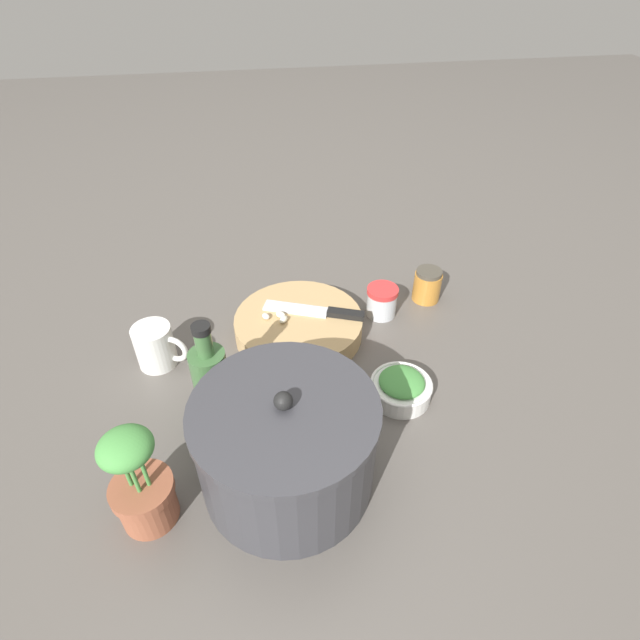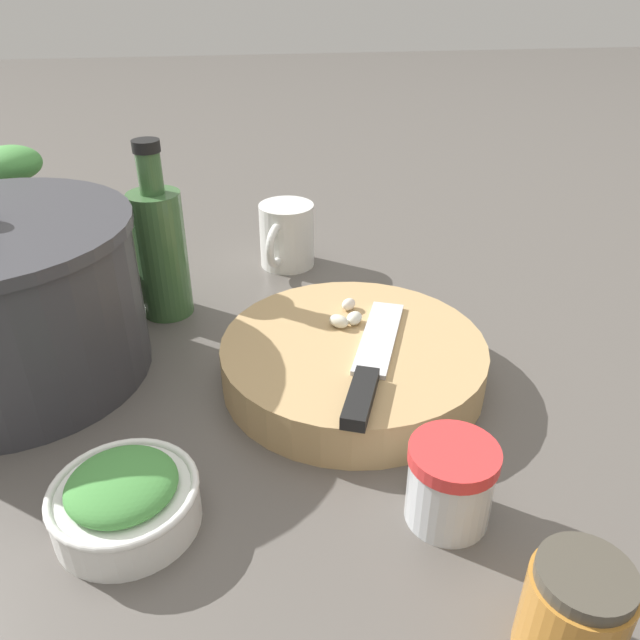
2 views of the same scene
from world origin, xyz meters
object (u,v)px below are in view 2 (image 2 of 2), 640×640
chef_knife (371,364)px  coffee_mug (286,236)px  stock_pot (3,302)px  oil_bottle (161,249)px  herb_bowl (125,499)px  cutting_board (353,361)px  potted_herb (27,231)px  spice_jar (450,483)px  honey_jar (574,614)px  garlic_cloves (347,316)px

chef_knife → coffee_mug: size_ratio=2.00×
stock_pot → coffee_mug: bearing=-53.7°
coffee_mug → oil_bottle: size_ratio=0.50×
herb_bowl → cutting_board: bearing=-52.1°
stock_pot → potted_herb: bearing=8.3°
spice_jar → cutting_board: bearing=11.6°
coffee_mug → potted_herb: 0.34m
honey_jar → cutting_board: bearing=14.1°
herb_bowl → stock_pot: (0.23, 0.14, 0.06)m
spice_jar → chef_knife: bearing=12.3°
stock_pot → cutting_board: bearing=-100.4°
cutting_board → garlic_cloves: 0.05m
cutting_board → herb_bowl: 0.27m
chef_knife → stock_pot: stock_pot is taller
cutting_board → spice_jar: size_ratio=3.88×
honey_jar → potted_herb: potted_herb is taller
herb_bowl → coffee_mug: coffee_mug is taller
garlic_cloves → stock_pot: size_ratio=0.21×
chef_knife → herb_bowl: size_ratio=1.83×
potted_herb → stock_pot: bearing=-171.7°
spice_jar → potted_herb: size_ratio=0.38×
herb_bowl → honey_jar: (-0.15, -0.29, 0.01)m
spice_jar → coffee_mug: bearing=9.5°
spice_jar → honey_jar: bearing=-161.8°
potted_herb → coffee_mug: bearing=-87.7°
chef_knife → honey_jar: 0.28m
spice_jar → herb_bowl: bearing=83.3°
spice_jar → oil_bottle: bearing=33.2°
chef_knife → garlic_cloves: garlic_cloves is taller
chef_knife → potted_herb: (0.33, 0.39, 0.03)m
chef_knife → honey_jar: bearing=-53.5°
garlic_cloves → stock_pot: 0.36m
oil_bottle → stock_pot: bearing=127.1°
cutting_board → stock_pot: bearing=79.6°
spice_jar → stock_pot: size_ratio=0.25×
chef_knife → coffee_mug: 0.34m
herb_bowl → spice_jar: (-0.03, -0.25, 0.01)m
honey_jar → oil_bottle: size_ratio=0.37×
garlic_cloves → spice_jar: spice_jar is taller
cutting_board → herb_bowl: bearing=127.9°
stock_pot → chef_knife: bearing=-107.3°
coffee_mug → potted_herb: bearing=92.3°
garlic_cloves → coffee_mug: bearing=9.8°
herb_bowl → potted_herb: size_ratio=0.62×
cutting_board → honey_jar: size_ratio=3.47×
chef_knife → herb_bowl: bearing=-130.4°
cutting_board → stock_pot: (0.06, 0.35, 0.06)m
cutting_board → honey_jar: bearing=-165.9°
garlic_cloves → herb_bowl: 0.30m
spice_jar → stock_pot: 0.47m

